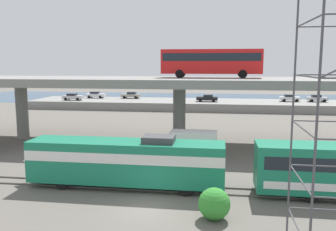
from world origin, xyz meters
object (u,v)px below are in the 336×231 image
object	(u,v)px
transit_bus_on_overpass	(211,61)
parked_car_1	(73,97)
train_locomotive	(117,160)
parked_car_4	(96,95)
parked_car_0	(317,98)
service_truck_east	(184,145)
parked_car_2	(131,95)
parked_car_3	(290,98)
parked_car_5	(207,98)

from	to	relation	value
transit_bus_on_overpass	parked_car_1	distance (m)	44.28
train_locomotive	parked_car_4	xyz separation A→B (m)	(-21.01, 53.90, 0.29)
parked_car_0	parked_car_4	distance (m)	49.29
service_truck_east	parked_car_1	world-z (taller)	parked_car_1
parked_car_2	transit_bus_on_overpass	bearing A→B (deg)	117.84
parked_car_0	parked_car_3	size ratio (longest dim) A/B	0.98
parked_car_3	parked_car_4	bearing A→B (deg)	177.68
transit_bus_on_overpass	parked_car_3	size ratio (longest dim) A/B	2.89
parked_car_3	parked_car_4	size ratio (longest dim) A/B	0.94
train_locomotive	service_truck_east	distance (m)	9.39
train_locomotive	parked_car_2	xyz separation A→B (m)	(-12.53, 54.18, 0.29)
parked_car_1	transit_bus_on_overpass	bearing A→B (deg)	-44.63
parked_car_0	parked_car_3	world-z (taller)	same
parked_car_4	service_truck_east	bearing A→B (deg)	-60.79
parked_car_0	train_locomotive	bearing A→B (deg)	-118.39
service_truck_east	parked_car_5	size ratio (longest dim) A/B	1.52
parked_car_0	parked_car_2	size ratio (longest dim) A/B	0.93
parked_car_5	parked_car_3	bearing A→B (deg)	-171.13
parked_car_4	parked_car_1	bearing A→B (deg)	-119.24
train_locomotive	parked_car_2	world-z (taller)	train_locomotive
service_truck_east	parked_car_3	size ratio (longest dim) A/B	1.64
transit_bus_on_overpass	parked_car_5	world-z (taller)	transit_bus_on_overpass
transit_bus_on_overpass	parked_car_3	distance (m)	38.80
transit_bus_on_overpass	parked_car_0	distance (m)	41.51
service_truck_east	parked_car_3	distance (m)	47.53
train_locomotive	parked_car_5	size ratio (longest dim) A/B	3.65
train_locomotive	parked_car_0	world-z (taller)	train_locomotive
service_truck_east	parked_car_2	bearing A→B (deg)	-69.64
parked_car_4	parked_car_5	xyz separation A→B (m)	(26.33, -4.48, 0.00)
parked_car_3	parked_car_4	distance (m)	43.72
service_truck_east	parked_car_0	bearing A→B (deg)	-118.29
transit_bus_on_overpass	parked_car_1	bearing A→B (deg)	135.37
parked_car_0	service_truck_east	bearing A→B (deg)	-118.29
transit_bus_on_overpass	parked_car_5	size ratio (longest dim) A/B	2.68
parked_car_1	service_truck_east	bearing A→B (deg)	-54.27
parked_car_3	parked_car_0	bearing A→B (deg)	1.43
train_locomotive	parked_car_2	size ratio (longest dim) A/B	3.72
parked_car_1	parked_car_3	xyz separation A→B (m)	(46.89, 3.96, -0.00)
train_locomotive	parked_car_4	world-z (taller)	train_locomotive
parked_car_2	train_locomotive	bearing A→B (deg)	103.02
train_locomotive	service_truck_east	bearing A→B (deg)	-118.90
parked_car_0	parked_car_4	world-z (taller)	same
train_locomotive	transit_bus_on_overpass	world-z (taller)	transit_bus_on_overpass
train_locomotive	parked_car_4	bearing A→B (deg)	-68.70
transit_bus_on_overpass	parked_car_2	xyz separation A→B (m)	(-19.36, 36.66, -7.54)
parked_car_1	parked_car_5	bearing A→B (deg)	2.41
service_truck_east	parked_car_5	world-z (taller)	parked_car_5
transit_bus_on_overpass	parked_car_3	world-z (taller)	transit_bus_on_overpass
transit_bus_on_overpass	train_locomotive	bearing A→B (deg)	-111.29
parked_car_1	parked_car_2	world-z (taller)	same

